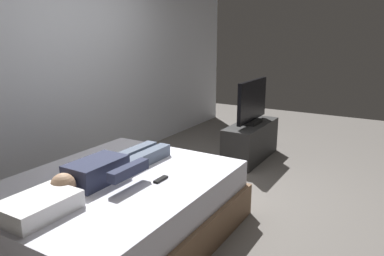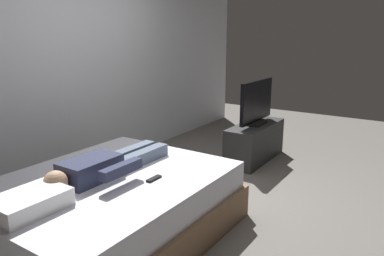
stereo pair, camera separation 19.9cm
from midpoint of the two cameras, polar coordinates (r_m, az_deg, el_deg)
The scene contains 8 objects.
ground_plane at distance 3.87m, azimuth 2.74°, elevation -11.39°, with size 10.00×10.00×0.00m, color slate.
back_wall at distance 4.89m, azimuth -12.50°, elevation 10.79°, with size 6.40×0.10×2.80m, color silver.
bed at distance 3.20m, azimuth -11.00°, elevation -12.15°, with size 2.03×1.61×0.54m.
pillow at distance 2.67m, azimuth -22.00°, elevation -10.65°, with size 0.48×0.34×0.12m, color white.
person at distance 3.12m, azimuth -11.69°, elevation -5.79°, with size 1.26×0.46×0.18m.
remote at distance 3.00m, azimuth -4.02°, elevation -7.85°, with size 0.15×0.04×0.02m, color black.
tv_stand at distance 5.10m, azimuth 10.82°, elevation -2.16°, with size 1.10×0.40×0.50m, color #2D2D2D.
tv at distance 4.97m, azimuth 11.11°, elevation 3.76°, with size 0.88×0.20×0.59m.
Camera 2 is at (-2.94, -1.86, 1.68)m, focal length 34.41 mm.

